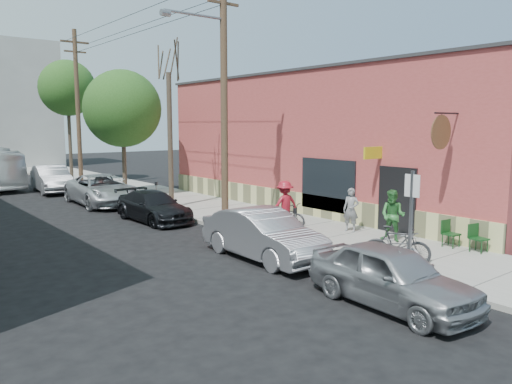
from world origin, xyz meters
TOP-DOWN VIEW (x-y plane):
  - ground at (0.00, 0.00)m, footprint 120.00×120.00m
  - sidewalk at (4.25, 11.00)m, footprint 4.50×58.00m
  - cafe_building at (8.99, 4.99)m, footprint 6.60×20.20m
  - sign_post at (2.35, -4.38)m, footprint 0.07×0.45m
  - parking_meter_near at (2.25, -0.01)m, footprint 0.14×0.14m
  - parking_meter_far at (2.25, 9.86)m, footprint 0.14×0.14m
  - utility_pole_near at (2.39, 4.32)m, footprint 3.57×0.28m
  - utility_pole_far at (2.45, 20.86)m, footprint 1.80×0.28m
  - tree_bare at (2.80, 9.36)m, footprint 0.24×0.24m
  - tree_leafy_mid at (2.80, 14.72)m, footprint 4.30×4.30m
  - tree_leafy_far at (2.80, 23.77)m, footprint 3.85×3.85m
  - patio_chair_a at (6.03, -3.45)m, footprint 0.54×0.54m
  - patio_chair_b at (6.09, -4.36)m, footprint 0.59×0.59m
  - patron_grey at (5.34, 0.22)m, footprint 0.60×0.71m
  - patron_green at (5.23, -1.73)m, footprint 0.87×1.01m
  - cyclist at (3.80, 2.23)m, footprint 1.28×0.85m
  - cyclist_bike at (3.80, 2.23)m, footprint 1.07×1.99m
  - parked_bike_a at (2.86, -3.62)m, footprint 1.47×1.87m
  - parked_bike_b at (2.78, -3.61)m, footprint 0.94×2.01m
  - car_0 at (0.34, -5.29)m, footprint 1.94×4.31m
  - car_1 at (0.64, -0.31)m, footprint 1.74×4.69m
  - car_2 at (0.80, 7.32)m, footprint 1.97×4.50m
  - car_3 at (0.80, 13.04)m, footprint 2.87×5.75m
  - car_4 at (0.22, 19.64)m, footprint 2.22×5.13m

SIDE VIEW (x-z plane):
  - ground at x=0.00m, z-range 0.00..0.00m
  - sidewalk at x=4.25m, z-range 0.00..0.15m
  - patio_chair_a at x=6.03m, z-range 0.15..1.03m
  - patio_chair_b at x=6.09m, z-range 0.15..1.03m
  - car_2 at x=0.80m, z-range 0.00..1.29m
  - cyclist_bike at x=3.80m, z-range 0.15..1.14m
  - parked_bike_b at x=2.78m, z-range 0.15..1.17m
  - parked_bike_a at x=2.86m, z-range 0.15..1.28m
  - car_0 at x=0.34m, z-range 0.00..1.44m
  - car_1 at x=0.64m, z-range 0.00..1.53m
  - car_3 at x=0.80m, z-range 0.00..1.57m
  - car_4 at x=0.22m, z-range 0.00..1.64m
  - patron_grey at x=5.34m, z-range 0.15..1.79m
  - parking_meter_near at x=2.25m, z-range 0.36..1.60m
  - parking_meter_far at x=2.25m, z-range 0.36..1.60m
  - patron_green at x=5.23m, z-range 0.15..1.93m
  - cyclist at x=3.80m, z-range 0.15..1.99m
  - sign_post at x=2.35m, z-range 0.43..3.23m
  - cafe_building at x=8.99m, z-range 0.00..6.61m
  - tree_bare at x=2.80m, z-range 0.15..6.58m
  - tree_leafy_mid at x=2.80m, z-range 1.50..8.52m
  - utility_pole_far at x=2.45m, z-range 0.34..10.34m
  - utility_pole_near at x=2.39m, z-range 0.41..10.41m
  - tree_leafy_far at x=2.80m, z-range 2.42..10.84m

